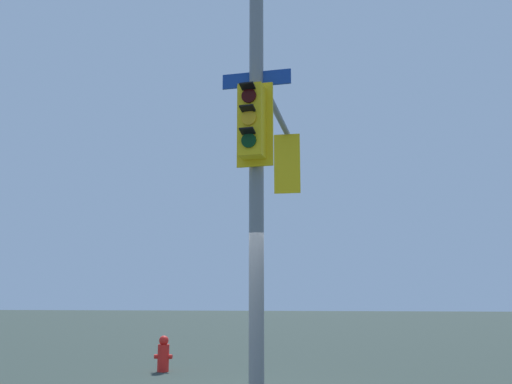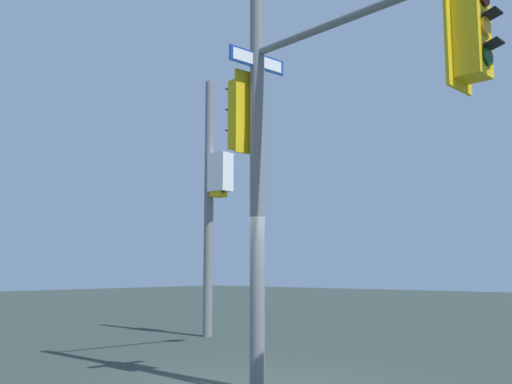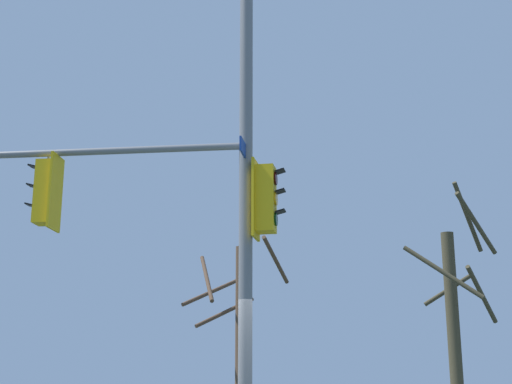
{
  "view_description": "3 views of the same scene",
  "coord_description": "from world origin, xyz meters",
  "views": [
    {
      "loc": [
        -1.07,
        7.51,
        1.64
      ],
      "look_at": [
        -0.4,
        0.32,
        3.01
      ],
      "focal_mm": 36.92,
      "sensor_mm": 36.0,
      "label": 1
    },
    {
      "loc": [
        -6.97,
        -5.77,
        1.72
      ],
      "look_at": [
        0.23,
        0.27,
        2.98
      ],
      "focal_mm": 40.76,
      "sensor_mm": 36.0,
      "label": 2
    },
    {
      "loc": [
        11.04,
        0.04,
        1.32
      ],
      "look_at": [
        -0.13,
        -0.07,
        4.2
      ],
      "focal_mm": 50.34,
      "sensor_mm": 36.0,
      "label": 3
    }
  ],
  "objects": [
    {
      "name": "main_signal_pole_assembly",
      "position": [
        -0.23,
        -0.99,
        4.66
      ],
      "size": [
        3.98,
        5.54,
        8.61
      ],
      "rotation": [
        0.0,
        0.0,
        4.6
      ],
      "color": "slate",
      "rests_on": "ground"
    },
    {
      "name": "bare_tree_across_street",
      "position": [
        -4.99,
        4.28,
        2.56
      ],
      "size": [
        1.81,
        2.22,
        5.51
      ],
      "color": "#47402C",
      "rests_on": "ground"
    },
    {
      "name": "bare_tree_behind_pole",
      "position": [
        -6.13,
        -0.54,
        2.41
      ],
      "size": [
        2.57,
        2.59,
        4.43
      ],
      "color": "brown",
      "rests_on": "ground"
    }
  ]
}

